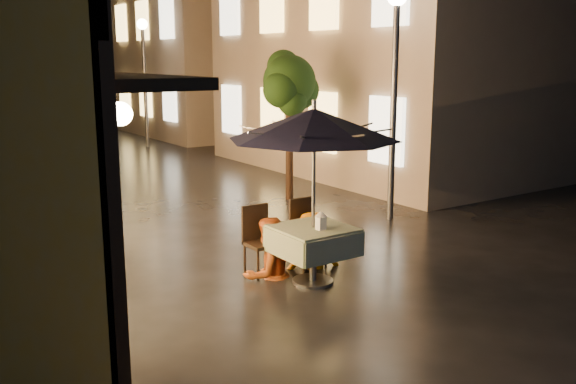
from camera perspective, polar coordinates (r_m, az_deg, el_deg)
ground at (r=8.95m, az=3.61°, el=-7.68°), size 90.00×90.00×0.00m
east_building_near at (r=18.26m, az=10.14°, el=13.03°), size 7.30×9.30×6.80m
east_building_far at (r=27.73m, az=-7.02°, el=13.20°), size 7.30×10.30×7.30m
street_tree at (r=13.51m, az=0.15°, el=9.47°), size 1.43×1.20×3.15m
streetlamp_near at (r=11.90m, az=9.50°, el=11.37°), size 0.36×0.36×4.23m
streetlamp_far at (r=22.22m, az=-12.70°, el=11.43°), size 0.36×0.36×4.23m
cafe_table at (r=8.61m, az=2.24°, el=-4.36°), size 0.99×0.99×0.78m
patio_umbrella at (r=8.31m, az=2.33°, el=6.03°), size 2.28×2.28×2.46m
cafe_chair_left at (r=8.99m, az=-2.61°, el=-3.96°), size 0.42×0.42×0.97m
cafe_chair_right at (r=9.42m, az=1.56°, el=-3.22°), size 0.42×0.42×0.97m
table_lantern at (r=8.39m, az=2.94°, el=-2.45°), size 0.16×0.16×0.25m
person_orange at (r=8.82m, az=-1.84°, el=-2.41°), size 0.86×0.71×1.63m
person_yellow at (r=9.24m, az=2.21°, el=-1.96°), size 1.15×0.88×1.56m
bicycle_0 at (r=10.11m, az=-19.55°, el=-3.49°), size 1.72×0.88×0.86m
bicycle_1 at (r=11.51m, az=-20.01°, el=-1.57°), size 1.52×0.44×0.91m
bicycle_2 at (r=12.97m, az=-22.23°, el=-0.48°), size 1.61×0.69×0.82m
bicycle_3 at (r=13.52m, az=-22.60°, el=0.50°), size 1.79×0.55×1.07m
bicycle_4 at (r=14.95m, az=-23.31°, el=0.98°), size 1.64×0.82×0.83m
bicycle_5 at (r=14.97m, az=-22.66°, el=1.53°), size 1.81×0.62×1.07m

